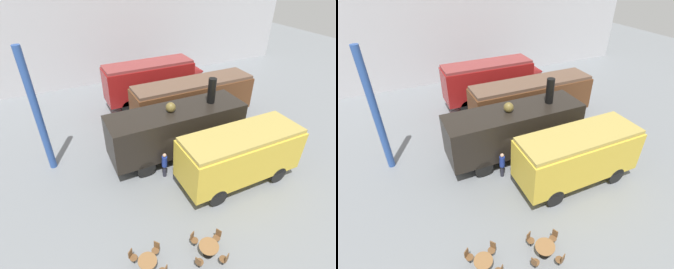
% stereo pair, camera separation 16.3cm
% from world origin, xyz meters
% --- Properties ---
extents(ground_plane, '(80.00, 80.00, 0.00)m').
position_xyz_m(ground_plane, '(0.00, 0.00, 0.00)').
color(ground_plane, gray).
extents(backdrop_wall, '(44.00, 0.15, 9.00)m').
position_xyz_m(backdrop_wall, '(0.00, 15.80, 4.50)').
color(backdrop_wall, silver).
rests_on(backdrop_wall, ground_plane).
extents(streamlined_locomotive, '(9.86, 2.59, 4.01)m').
position_xyz_m(streamlined_locomotive, '(1.96, 8.73, 2.40)').
color(streamlined_locomotive, maroon).
rests_on(streamlined_locomotive, ground_plane).
extents(passenger_coach_wooden, '(10.01, 2.53, 3.67)m').
position_xyz_m(passenger_coach_wooden, '(3.26, 4.15, 2.24)').
color(passenger_coach_wooden, brown).
rests_on(passenger_coach_wooden, ground_plane).
extents(steam_locomotive, '(9.20, 2.76, 5.23)m').
position_xyz_m(steam_locomotive, '(0.07, 0.71, 2.16)').
color(steam_locomotive, black).
rests_on(steam_locomotive, ground_plane).
extents(passenger_coach_vintage, '(7.34, 2.76, 3.45)m').
position_xyz_m(passenger_coach_vintage, '(2.24, -3.19, 2.05)').
color(passenger_coach_vintage, gold).
rests_on(passenger_coach_vintage, ground_plane).
extents(cafe_table_near, '(0.85, 0.85, 0.73)m').
position_xyz_m(cafe_table_near, '(-4.87, -6.30, 0.57)').
color(cafe_table_near, black).
rests_on(cafe_table_near, ground_plane).
extents(cafe_table_mid, '(0.93, 0.93, 0.71)m').
position_xyz_m(cafe_table_mid, '(-2.07, -6.83, 0.57)').
color(cafe_table_mid, black).
rests_on(cafe_table_mid, ground_plane).
extents(cafe_chair_1, '(0.41, 0.40, 0.87)m').
position_xyz_m(cafe_chair_1, '(-4.26, -5.80, 0.51)').
color(cafe_chair_1, black).
rests_on(cafe_chair_1, ground_plane).
extents(cafe_chair_2, '(0.40, 0.41, 0.87)m').
position_xyz_m(cafe_chair_2, '(-5.38, -5.69, 0.51)').
color(cafe_chair_2, black).
rests_on(cafe_chair_2, ground_plane).
extents(cafe_chair_4, '(0.39, 0.40, 0.87)m').
position_xyz_m(cafe_chair_4, '(-2.45, -6.09, 0.51)').
color(cafe_chair_4, black).
rests_on(cafe_chair_4, ground_plane).
extents(cafe_chair_5, '(0.40, 0.39, 0.87)m').
position_xyz_m(cafe_chair_5, '(-2.82, -7.21, 0.51)').
color(cafe_chair_5, black).
rests_on(cafe_chair_5, ground_plane).
extents(cafe_chair_6, '(0.39, 0.40, 0.87)m').
position_xyz_m(cafe_chair_6, '(-1.69, -7.58, 0.51)').
color(cafe_chair_6, black).
rests_on(cafe_chair_6, ground_plane).
extents(cafe_chair_7, '(0.40, 0.39, 0.87)m').
position_xyz_m(cafe_chair_7, '(-1.33, -6.45, 0.51)').
color(cafe_chair_7, black).
rests_on(cafe_chair_7, ground_plane).
extents(visitor_person, '(0.34, 0.34, 1.79)m').
position_xyz_m(visitor_person, '(-1.65, -1.05, 0.98)').
color(visitor_person, '#262633').
rests_on(visitor_person, ground_plane).
extents(support_pillar, '(0.44, 0.44, 8.00)m').
position_xyz_m(support_pillar, '(-8.00, 2.96, 4.00)').
color(support_pillar, '#2D519E').
rests_on(support_pillar, ground_plane).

